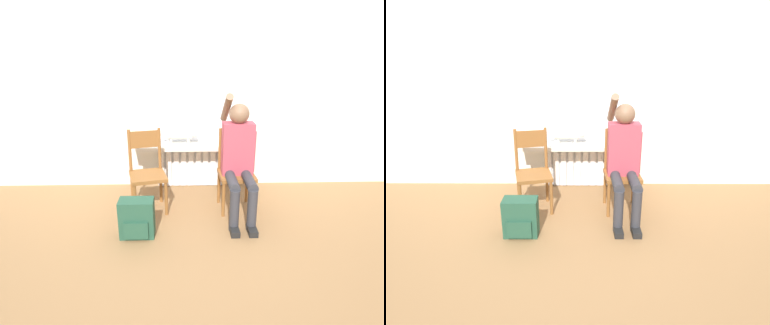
{
  "view_description": "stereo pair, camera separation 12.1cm",
  "coord_description": "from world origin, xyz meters",
  "views": [
    {
      "loc": [
        -0.1,
        -2.91,
        1.77
      ],
      "look_at": [
        0.0,
        0.6,
        0.52
      ],
      "focal_mm": 30.0,
      "sensor_mm": 36.0,
      "label": 1
    },
    {
      "loc": [
        0.02,
        -2.92,
        1.77
      ],
      "look_at": [
        0.0,
        0.6,
        0.52
      ],
      "focal_mm": 30.0,
      "sensor_mm": 36.0,
      "label": 2
    }
  ],
  "objects": [
    {
      "name": "cat",
      "position": [
        -0.11,
        1.03,
        0.74
      ],
      "size": [
        0.54,
        0.11,
        0.22
      ],
      "color": "silver",
      "rests_on": "windowsill"
    },
    {
      "name": "window_glass",
      "position": [
        0.0,
        1.2,
        1.23
      ],
      "size": [
        1.43,
        0.01,
        1.23
      ],
      "color": "white",
      "rests_on": "windowsill"
    },
    {
      "name": "chair_right",
      "position": [
        0.5,
        0.49,
        0.47
      ],
      "size": [
        0.41,
        0.41,
        0.93
      ],
      "rotation": [
        0.0,
        0.0,
        0.04
      ],
      "color": "brown",
      "rests_on": "ground_plane"
    },
    {
      "name": "radiator",
      "position": [
        0.0,
        1.15,
        0.28
      ],
      "size": [
        0.88,
        0.08,
        0.57
      ],
      "color": "white",
      "rests_on": "ground_plane"
    },
    {
      "name": "person",
      "position": [
        0.5,
        0.36,
        0.68
      ],
      "size": [
        0.36,
        1.04,
        1.34
      ],
      "color": "#333338",
      "rests_on": "ground_plane"
    },
    {
      "name": "backpack",
      "position": [
        -0.56,
        -0.11,
        0.19
      ],
      "size": [
        0.34,
        0.22,
        0.39
      ],
      "color": "#234C38",
      "rests_on": "ground_plane"
    },
    {
      "name": "windowsill",
      "position": [
        0.0,
        1.04,
        0.59
      ],
      "size": [
        1.49,
        0.32,
        0.05
      ],
      "color": "silver",
      "rests_on": "radiator"
    },
    {
      "name": "chair_left",
      "position": [
        -0.51,
        0.49,
        0.47
      ],
      "size": [
        0.47,
        0.47,
        0.93
      ],
      "rotation": [
        0.0,
        0.0,
        0.24
      ],
      "color": "brown",
      "rests_on": "ground_plane"
    },
    {
      "name": "ground_plane",
      "position": [
        0.0,
        0.0,
        0.0
      ],
      "size": [
        12.0,
        12.0,
        0.0
      ],
      "primitive_type": "plane",
      "color": "olive"
    },
    {
      "name": "wall_with_window",
      "position": [
        0.0,
        1.23,
        1.35
      ],
      "size": [
        7.0,
        0.06,
        2.7
      ],
      "color": "white",
      "rests_on": "ground_plane"
    }
  ]
}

